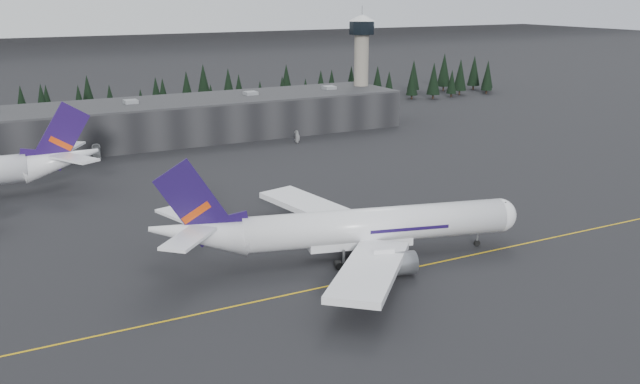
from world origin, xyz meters
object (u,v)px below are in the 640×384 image
control_tower (361,56)px  jet_main (344,228)px  gse_vehicle_b (298,141)px  terminal (164,121)px  gse_vehicle_a (97,158)px

control_tower → jet_main: control_tower is taller
jet_main → control_tower: bearing=72.0°
control_tower → gse_vehicle_b: (-39.24, -26.38, -22.72)m
terminal → control_tower: bearing=2.3°
control_tower → jet_main: bearing=-122.5°
jet_main → gse_vehicle_a: (-23.36, 98.69, -4.91)m
terminal → jet_main: jet_main is taller
terminal → gse_vehicle_b: bearing=-33.2°
terminal → gse_vehicle_a: bearing=-143.4°
jet_main → terminal: bearing=103.7°
terminal → jet_main: bearing=-90.8°
terminal → gse_vehicle_b: size_ratio=39.88×
jet_main → gse_vehicle_b: size_ratio=16.49×
terminal → gse_vehicle_b: (35.76, -23.38, -5.62)m
terminal → control_tower: 76.98m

